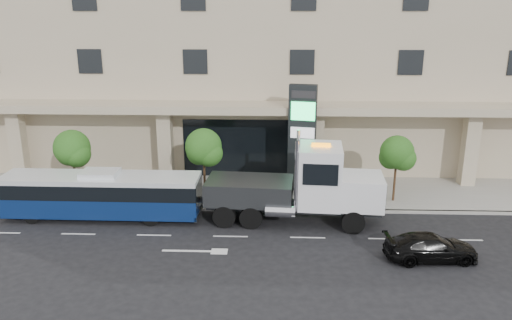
{
  "coord_description": "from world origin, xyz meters",
  "views": [
    {
      "loc": [
        2.17,
        -25.03,
        11.26
      ],
      "look_at": [
        1.2,
        2.0,
        3.1
      ],
      "focal_mm": 35.0,
      "sensor_mm": 36.0,
      "label": 1
    }
  ],
  "objects": [
    {
      "name": "tree_mid",
      "position": [
        -1.97,
        3.59,
        3.26
      ],
      "size": [
        2.28,
        2.2,
        4.38
      ],
      "color": "#422B19",
      "rests_on": "sidewalk"
    },
    {
      "name": "signage_pylon",
      "position": [
        3.96,
        5.26,
        3.59
      ],
      "size": [
        1.77,
        0.94,
        6.78
      ],
      "rotation": [
        0.0,
        0.0,
        -0.2
      ],
      "color": "black",
      "rests_on": "sidewalk"
    },
    {
      "name": "black_sedan",
      "position": [
        9.58,
        -3.63,
        0.63
      ],
      "size": [
        4.44,
        2.08,
        1.25
      ],
      "primitive_type": "imported",
      "rotation": [
        0.0,
        0.0,
        1.65
      ],
      "color": "black",
      "rests_on": "ground"
    },
    {
      "name": "tree_right",
      "position": [
        9.53,
        3.59,
        3.04
      ],
      "size": [
        2.1,
        2.0,
        4.04
      ],
      "color": "#422B19",
      "rests_on": "sidewalk"
    },
    {
      "name": "sidewalk",
      "position": [
        0.0,
        5.0,
        0.07
      ],
      "size": [
        120.0,
        6.0,
        0.15
      ],
      "primitive_type": "cube",
      "color": "gray",
      "rests_on": "ground"
    },
    {
      "name": "tow_truck",
      "position": [
        3.74,
        0.52,
        2.03
      ],
      "size": [
        10.86,
        3.36,
        4.93
      ],
      "rotation": [
        0.0,
        0.0,
        -0.08
      ],
      "color": "#2D3033",
      "rests_on": "ground"
    },
    {
      "name": "ground",
      "position": [
        0.0,
        0.0,
        0.0
      ],
      "size": [
        120.0,
        120.0,
        0.0
      ],
      "primitive_type": "plane",
      "color": "black",
      "rests_on": "ground"
    },
    {
      "name": "curb",
      "position": [
        0.0,
        2.0,
        0.07
      ],
      "size": [
        120.0,
        0.3,
        0.15
      ],
      "primitive_type": "cube",
      "color": "gray",
      "rests_on": "ground"
    },
    {
      "name": "convention_center",
      "position": [
        -0.0,
        15.42,
        9.97
      ],
      "size": [
        60.0,
        17.6,
        20.0
      ],
      "color": "tan",
      "rests_on": "ground"
    },
    {
      "name": "city_bus",
      "position": [
        -7.37,
        0.7,
        1.41
      ],
      "size": [
        10.99,
        2.41,
        2.78
      ],
      "rotation": [
        0.0,
        0.0,
        -0.01
      ],
      "color": "black",
      "rests_on": "ground"
    },
    {
      "name": "tree_left",
      "position": [
        -9.97,
        3.59,
        3.11
      ],
      "size": [
        2.27,
        2.2,
        4.22
      ],
      "color": "#422B19",
      "rests_on": "sidewalk"
    }
  ]
}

